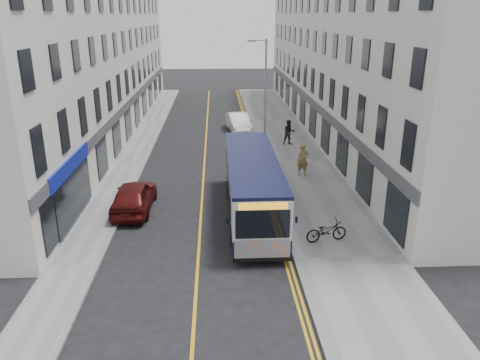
{
  "coord_description": "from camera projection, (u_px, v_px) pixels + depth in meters",
  "views": [
    {
      "loc": [
        0.84,
        -18.0,
        9.53
      ],
      "look_at": [
        2.0,
        4.24,
        1.6
      ],
      "focal_mm": 35.0,
      "sensor_mm": 36.0,
      "label": 1
    }
  ],
  "objects": [
    {
      "name": "car_maroon",
      "position": [
        134.0,
        196.0,
        23.78
      ],
      "size": [
        1.97,
        4.65,
        1.57
      ],
      "primitive_type": "imported",
      "rotation": [
        0.0,
        0.0,
        3.12
      ],
      "color": "#450B0B",
      "rests_on": "ground"
    },
    {
      "name": "road_dbl_yellow_inner",
      "position": [
        257.0,
        163.0,
        31.56
      ],
      "size": [
        0.1,
        64.0,
        0.01
      ],
      "primitive_type": "cube",
      "color": "orange",
      "rests_on": "ground"
    },
    {
      "name": "city_bus",
      "position": [
        252.0,
        185.0,
        22.88
      ],
      "size": [
        2.42,
        10.36,
        3.01
      ],
      "color": "black",
      "rests_on": "ground"
    },
    {
      "name": "bicycle",
      "position": [
        326.0,
        231.0,
        20.37
      ],
      "size": [
        1.95,
        0.99,
        0.98
      ],
      "primitive_type": "imported",
      "rotation": [
        0.0,
        0.0,
        1.76
      ],
      "color": "black",
      "rests_on": "pavement_east"
    },
    {
      "name": "kerb_east",
      "position": [
        264.0,
        162.0,
        31.56
      ],
      "size": [
        0.18,
        64.0,
        0.13
      ],
      "primitive_type": "cube",
      "color": "slate",
      "rests_on": "ground"
    },
    {
      "name": "pavement_west",
      "position": [
        129.0,
        165.0,
        31.12
      ],
      "size": [
        2.0,
        64.0,
        0.12
      ],
      "primitive_type": "cube",
      "color": "gray",
      "rests_on": "ground"
    },
    {
      "name": "pavement_east",
      "position": [
        297.0,
        162.0,
        31.67
      ],
      "size": [
        4.5,
        64.0,
        0.12
      ],
      "primitive_type": "cube",
      "color": "gray",
      "rests_on": "ground"
    },
    {
      "name": "pedestrian_near",
      "position": [
        303.0,
        160.0,
        28.59
      ],
      "size": [
        0.72,
        0.48,
        1.95
      ],
      "primitive_type": "imported",
      "rotation": [
        0.0,
        0.0,
        0.02
      ],
      "color": "olive",
      "rests_on": "pavement_east"
    },
    {
      "name": "road_centre_line",
      "position": [
        204.0,
        164.0,
        31.38
      ],
      "size": [
        0.12,
        64.0,
        0.01
      ],
      "primitive_type": "cube",
      "color": "orange",
      "rests_on": "ground"
    },
    {
      "name": "car_white",
      "position": [
        238.0,
        122.0,
        40.04
      ],
      "size": [
        2.19,
        4.76,
        1.51
      ],
      "primitive_type": "imported",
      "rotation": [
        0.0,
        0.0,
        0.13
      ],
      "color": "white",
      "rests_on": "ground"
    },
    {
      "name": "road_dbl_yellow_outer",
      "position": [
        260.0,
        163.0,
        31.57
      ],
      "size": [
        0.1,
        64.0,
        0.01
      ],
      "primitive_type": "cube",
      "color": "orange",
      "rests_on": "ground"
    },
    {
      "name": "kerb_west",
      "position": [
        144.0,
        164.0,
        31.16
      ],
      "size": [
        0.18,
        64.0,
        0.13
      ],
      "primitive_type": "cube",
      "color": "slate",
      "rests_on": "ground"
    },
    {
      "name": "pedestrian_far",
      "position": [
        289.0,
        132.0,
        35.4
      ],
      "size": [
        1.0,
        0.82,
        1.89
      ],
      "primitive_type": "imported",
      "rotation": [
        0.0,
        0.0,
        0.12
      ],
      "color": "black",
      "rests_on": "pavement_east"
    },
    {
      "name": "ground",
      "position": [
        199.0,
        249.0,
        20.09
      ],
      "size": [
        140.0,
        140.0,
        0.0
      ],
      "primitive_type": "plane",
      "color": "black",
      "rests_on": "ground"
    },
    {
      "name": "terrace_east",
      "position": [
        345.0,
        53.0,
        38.23
      ],
      "size": [
        6.0,
        46.0,
        13.0
      ],
      "primitive_type": "cube",
      "color": "silver",
      "rests_on": "ground"
    },
    {
      "name": "streetlamp",
      "position": [
        264.0,
        94.0,
        32.0
      ],
      "size": [
        1.32,
        0.18,
        8.0
      ],
      "color": "gray",
      "rests_on": "ground"
    },
    {
      "name": "terrace_west",
      "position": [
        91.0,
        54.0,
        37.23
      ],
      "size": [
        6.0,
        46.0,
        13.0
      ],
      "primitive_type": "cube",
      "color": "white",
      "rests_on": "ground"
    }
  ]
}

